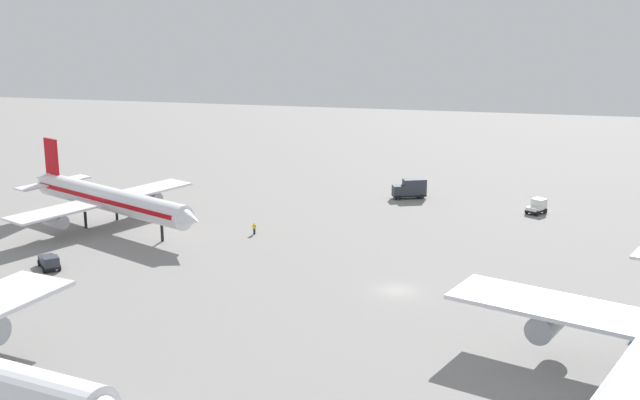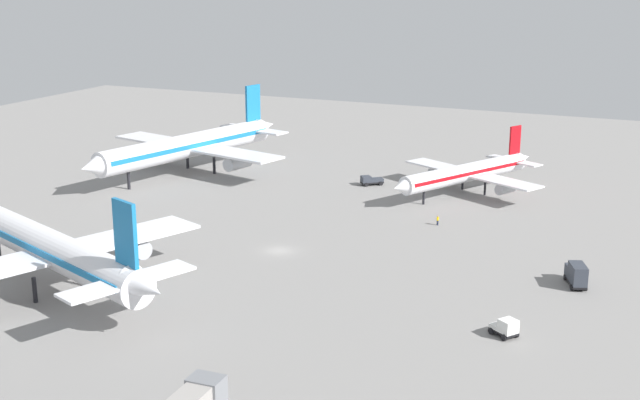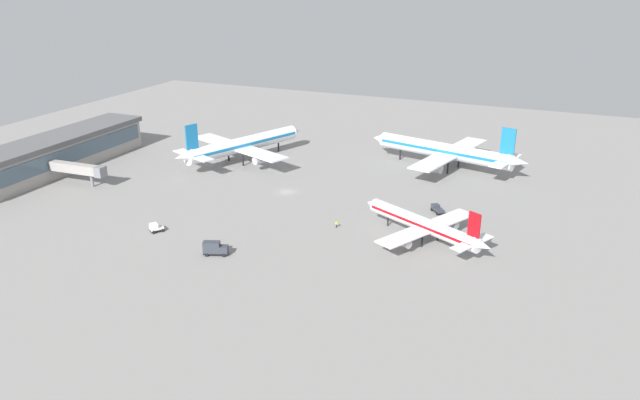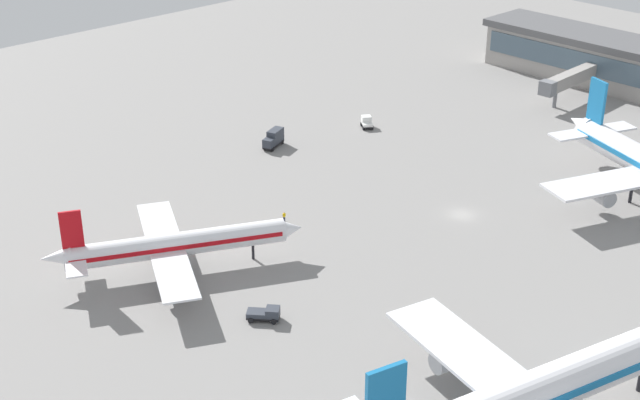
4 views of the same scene
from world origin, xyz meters
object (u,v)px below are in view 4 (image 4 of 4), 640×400
object	(u,v)px
airplane_distant	(538,392)
catering_truck	(274,138)
baggage_tug	(367,122)
ground_crew_worker	(284,217)
airplane_at_gate	(174,245)
pushback_tractor	(265,314)

from	to	relation	value
airplane_distant	catering_truck	size ratio (longest dim) A/B	9.13
baggage_tug	airplane_distant	bearing A→B (deg)	179.73
catering_truck	baggage_tug	size ratio (longest dim) A/B	1.57
catering_truck	baggage_tug	world-z (taller)	catering_truck
ground_crew_worker	baggage_tug	bearing A→B (deg)	-54.71
catering_truck	ground_crew_worker	xyz separation A→B (m)	(-25.43, 19.82, -0.85)
baggage_tug	catering_truck	bearing A→B (deg)	110.51
airplane_at_gate	ground_crew_worker	size ratio (longest dim) A/B	21.26
pushback_tractor	catering_truck	distance (m)	61.24
baggage_tug	ground_crew_worker	distance (m)	45.16
airplane_distant	pushback_tractor	xyz separation A→B (m)	(38.37, 6.28, -5.07)
airplane_at_gate	catering_truck	xyz separation A→B (m)	(26.24, -41.88, -2.55)
pushback_tractor	ground_crew_worker	distance (m)	29.17
airplane_distant	pushback_tractor	distance (m)	39.21
airplane_at_gate	baggage_tug	size ratio (longest dim) A/B	9.46
pushback_tractor	catering_truck	size ratio (longest dim) A/B	0.77
pushback_tractor	catering_truck	world-z (taller)	catering_truck
airplane_at_gate	pushback_tractor	size ratio (longest dim) A/B	7.77
airplane_at_gate	baggage_tug	world-z (taller)	airplane_at_gate
airplane_at_gate	baggage_tug	distance (m)	65.97
pushback_tractor	airplane_at_gate	bearing A→B (deg)	141.86
airplane_at_gate	pushback_tractor	xyz separation A→B (m)	(-19.26, -0.90, -3.27)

